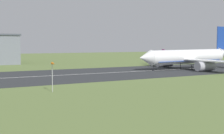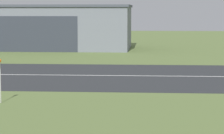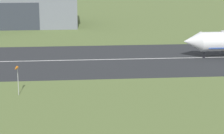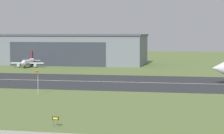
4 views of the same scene
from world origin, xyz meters
name	(u,v)px [view 1 (image 1 of 4)]	position (x,y,z in m)	size (l,w,h in m)	color
ground_plane	(121,107)	(0.00, 58.16, 0.00)	(626.84, 626.84, 0.00)	olive
runway_strip	(34,77)	(0.00, 116.32, 0.03)	(386.84, 47.69, 0.06)	#2B2D30
runway_centreline	(34,77)	(0.00, 116.32, 0.07)	(348.16, 0.70, 0.01)	silver
airplane_landing	(187,57)	(68.08, 115.58, 5.28)	(51.27, 55.36, 19.29)	white
airplane_parked_centre	(158,59)	(81.51, 154.32, 2.76)	(18.10, 17.16, 8.21)	silver
windsock_pole	(53,65)	(-5.51, 79.20, 6.30)	(0.90, 2.80, 7.02)	#B7B7BC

